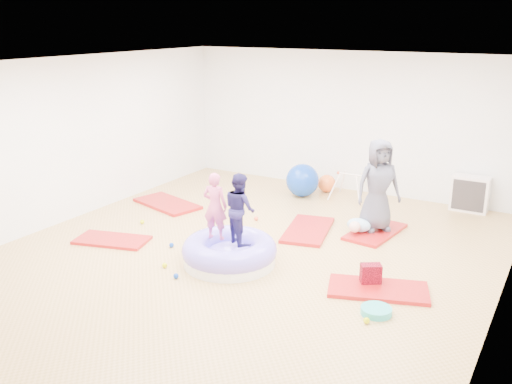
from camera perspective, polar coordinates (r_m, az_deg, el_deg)
The scene contains 19 objects.
room at distance 8.15m, azimuth -1.05°, elevation 2.83°, with size 7.01×8.01×2.81m.
gym_mat_front_left at distance 9.35m, azimuth -14.21°, elevation -4.68°, with size 1.14×0.57×0.05m, color #AD1A1E.
gym_mat_mid_left at distance 10.94m, azimuth -8.86°, elevation -1.16°, with size 1.34×0.67×0.06m, color #AD1A1E.
gym_mat_center_back at distance 9.52m, azimuth 5.21°, elevation -3.80°, with size 1.33×0.66×0.06m, color #AD1A1E.
gym_mat_right at distance 7.65m, azimuth 12.11°, elevation -9.51°, with size 1.27×0.64×0.05m, color #AD1A1E.
gym_mat_rear_right at distance 9.61m, azimuth 11.83°, elevation -3.92°, with size 1.23×0.62×0.05m, color #AD1A1E.
inflatable_cushion at distance 8.24m, azimuth -2.67°, elevation -6.07°, with size 1.37×1.37×0.43m.
child_pink at distance 8.09m, azimuth -4.12°, elevation -1.08°, with size 0.36×0.24×0.99m, color #D75387.
child_navy at distance 7.93m, azimuth -1.63°, elevation -1.32°, with size 0.49×0.38×1.02m, color #1E194F.
adult_caregiver at distance 9.43m, azimuth 12.13°, elevation 0.68°, with size 0.74×0.48×1.51m, color #49495A.
infant at distance 9.41m, azimuth 10.16°, elevation -3.32°, with size 0.40×0.40×0.23m.
ball_pit_balls at distance 8.59m, azimuth -4.04°, elevation -6.06°, with size 4.56×2.64×0.08m.
exercise_ball_blue at distance 11.31m, azimuth 4.66°, elevation 1.18°, with size 0.65×0.65×0.65m, color #0E3BB0.
exercise_ball_orange at distance 11.68m, azimuth 7.09°, elevation 0.86°, with size 0.36×0.36×0.36m, color orange.
infant_play_gym at distance 11.19m, azimuth 9.41°, elevation 0.95°, with size 0.69×0.65×0.53m.
cube_shelf at distance 11.11m, azimuth 20.60°, elevation -0.16°, with size 0.65×0.32×0.65m.
balance_disc at distance 7.10m, azimuth 11.92°, elevation -11.55°, with size 0.37×0.37×0.08m, color #2AADAE.
backpack at distance 7.72m, azimuth 11.39°, elevation -8.17°, with size 0.27×0.16×0.31m, color #BC0524.
yellow_toy at distance 9.19m, azimuth -12.00°, elevation -4.97°, with size 0.21×0.21×0.03m, color #D0DE01.
Camera 1 is at (4.08, -6.77, 3.38)m, focal length 40.00 mm.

